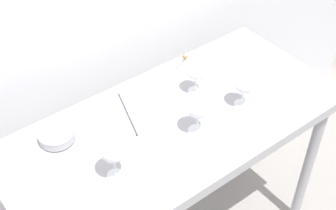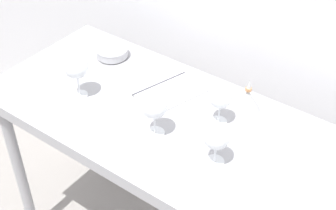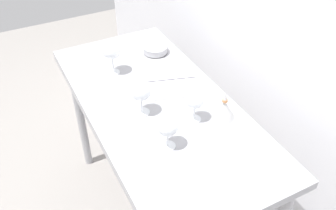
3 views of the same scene
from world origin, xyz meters
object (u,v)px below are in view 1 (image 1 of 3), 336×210
Objects in this scene: open_notebook at (127,114)px; tasting_sheet_upper at (226,61)px; tasting_bowl at (57,135)px; decanter_funnel at (185,65)px; wine_glass_near_right at (245,84)px; wine_glass_near_left at (113,150)px; wine_glass_far_right at (196,71)px; wine_glass_near_center at (198,108)px.

tasting_sheet_upper is (0.56, 0.02, -0.00)m from open_notebook.
tasting_bowl is 1.03× the size of decanter_funnel.
wine_glass_near_right is 1.16× the size of decanter_funnel.
tasting_sheet_upper is at bearing 18.87° from wine_glass_near_left.
wine_glass_near_right reaches higher than decanter_funnel.
wine_glass_near_left reaches higher than wine_glass_near_right.
open_notebook is 2.62× the size of tasting_bowl.
tasting_bowl is at bearing -177.56° from decanter_funnel.
wine_glass_far_right is 1.12× the size of tasting_bowl.
decanter_funnel is (-0.05, 0.31, -0.06)m from wine_glass_near_right.
wine_glass_near_right is 0.43× the size of open_notebook.
wine_glass_far_right is 0.28m from tasting_sheet_upper.
wine_glass_near_left is 0.65m from decanter_funnel.
open_notebook is 2.70× the size of decanter_funnel.
wine_glass_near_center is 0.25m from wine_glass_near_right.
wine_glass_near_right is at bearing -13.03° from open_notebook.
wine_glass_near_center is 0.50m from tasting_sheet_upper.
wine_glass_near_center reaches higher than tasting_sheet_upper.
wine_glass_far_right is 1.15× the size of decanter_funnel.
open_notebook is 0.56m from tasting_sheet_upper.
wine_glass_far_right reaches higher than tasting_bowl.
wine_glass_near_right is 0.48m from open_notebook.
wine_glass_near_right is 0.32m from tasting_sheet_upper.
tasting_bowl is (-0.08, 0.28, -0.11)m from wine_glass_near_left.
open_notebook is at bearing -140.96° from tasting_sheet_upper.
tasting_bowl is at bearing 147.56° from wine_glass_near_center.
wine_glass_near_right is (0.10, -0.18, -0.00)m from wine_glass_far_right.
wine_glass_near_center is (0.37, -0.00, -0.01)m from wine_glass_near_left.
wine_glass_near_center reaches higher than wine_glass_far_right.
decanter_funnel reaches higher than tasting_sheet_upper.
tasting_bowl is at bearing 105.79° from wine_glass_near_left.
wine_glass_far_right is 0.20m from wine_glass_near_right.
wine_glass_far_right is 0.33m from open_notebook.
open_notebook is at bearing -168.66° from decanter_funnel.
wine_glass_far_right is at bearing 19.35° from wine_glass_near_left.
wine_glass_near_left is 1.17× the size of wine_glass_near_right.
wine_glass_far_right is (0.52, 0.18, -0.02)m from wine_glass_near_left.
wine_glass_near_right reaches higher than wine_glass_far_right.
wine_glass_near_right is at bearing -80.29° from decanter_funnel.
wine_glass_near_left is 0.50× the size of open_notebook.
decanter_funnel reaches higher than tasting_bowl.
wine_glass_near_left is 1.32× the size of tasting_bowl.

